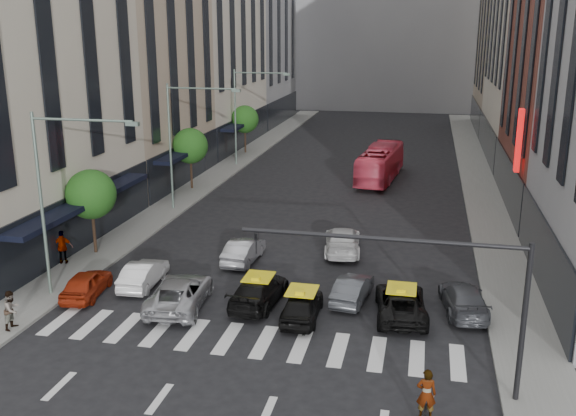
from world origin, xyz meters
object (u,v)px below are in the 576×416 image
Objects in this scene: streetlamp_near at (57,181)px; motorcycle at (425,413)px; car_red at (86,284)px; streetlamp_mid at (182,130)px; taxi_center at (302,305)px; car_white_front at (144,274)px; bus at (380,163)px; taxi_left at (259,291)px; pedestrian_near at (12,310)px; pedestrian_far at (63,247)px; streetlamp_far at (245,105)px.

motorcycle is at bearing -22.00° from streetlamp_near.
streetlamp_near is 5.32m from car_red.
taxi_center is at bearing -53.52° from streetlamp_mid.
car_white_front is 2.56× the size of motorcycle.
bus is (13.10, 12.83, -4.42)m from streetlamp_mid.
bus is 36.13m from motorcycle.
car_white_front is 6.47m from taxi_left.
streetlamp_mid is at bearing -80.88° from car_white_front.
taxi_left is 2.72× the size of pedestrian_near.
car_red is 2.21× the size of pedestrian_near.
taxi_center is 28.81m from bus.
car_red is at bearing -86.92° from streetlamp_mid.
pedestrian_near is (-13.46, -32.68, -0.46)m from bus.
car_red is 0.96× the size of taxi_center.
streetlamp_near reaches higher than pedestrian_far.
streetlamp_mid is 18.29m from taxi_left.
pedestrian_far reaches higher than taxi_left.
car_white_front is at bearing -4.23° from taxi_left.
pedestrian_far reaches higher than car_white_front.
car_white_front reaches higher than motorcycle.
taxi_center is at bearing -55.51° from motorcycle.
pedestrian_far is at bearing -53.48° from car_red.
streetlamp_far is 5.14× the size of pedestrian_near.
streetlamp_far is 32.61m from taxi_left.
bus is at bearing -94.18° from taxi_center.
taxi_center is 2.30× the size of pedestrian_near.
streetlamp_far is 2.24× the size of car_white_front.
bus reaches higher than car_white_front.
streetlamp_far is at bearing -68.74° from taxi_left.
car_red is 8.65m from taxi_left.
bus reaches higher than pedestrian_far.
taxi_center is (2.35, -1.17, -0.01)m from taxi_left.
streetlamp_near is at bearing -90.00° from streetlamp_far.
streetlamp_far reaches higher than car_red.
streetlamp_near is 2.24× the size of taxi_center.
streetlamp_mid reaches higher than motorcycle.
pedestrian_far is (-2.56, 3.89, -4.80)m from streetlamp_near.
streetlamp_near reaches higher than pedestrian_near.
streetlamp_near reaches higher than motorcycle.
bus reaches higher than pedestrian_near.
streetlamp_far is 0.85× the size of bus.
streetlamp_far is at bearing -7.80° from bus.
bus reaches higher than taxi_center.
car_white_front is 28.50m from bus.
streetlamp_far is 28.63m from pedestrian_far.
pedestrian_far is (-5.60, 1.72, 0.44)m from car_white_front.
car_red is 4.94m from pedestrian_far.
streetlamp_near reaches higher than taxi_left.
streetlamp_mid is 13.27m from pedestrian_far.
taxi_center is at bearing 145.89° from pedestrian_far.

